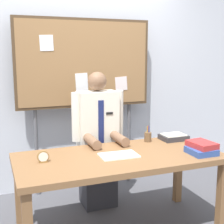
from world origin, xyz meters
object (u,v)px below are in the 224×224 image
at_px(desk_clock, 43,157).
at_px(pen_holder, 148,137).
at_px(bulletin_board, 85,66).
at_px(desk, 119,164).
at_px(person, 98,145).
at_px(paper_tray, 174,137).
at_px(open_notebook, 119,155).
at_px(book_stack, 202,148).

distance_m(desk_clock, pen_holder, 1.11).
distance_m(bulletin_board, pen_holder, 1.09).
xyz_separation_m(desk, bulletin_board, (-0.00, 1.04, 0.81)).
bearing_deg(person, paper_tray, -23.93).
bearing_deg(person, open_notebook, -91.27).
height_order(open_notebook, paper_tray, paper_tray).
xyz_separation_m(desk, open_notebook, (-0.01, -0.02, 0.09)).
relative_size(bulletin_board, desk_clock, 20.67).
xyz_separation_m(person, open_notebook, (-0.01, -0.61, 0.07)).
distance_m(book_stack, open_notebook, 0.73).
relative_size(book_stack, desk_clock, 2.73).
xyz_separation_m(bulletin_board, desk_clock, (-0.65, -0.98, -0.69)).
distance_m(person, paper_tray, 0.78).
bearing_deg(desk_clock, book_stack, -11.31).
height_order(desk, person, person).
relative_size(bulletin_board, book_stack, 7.56).
bearing_deg(bulletin_board, desk_clock, -123.26).
height_order(bulletin_board, desk_clock, bulletin_board).
bearing_deg(desk, pen_holder, 35.09).
bearing_deg(open_notebook, desk_clock, 173.60).
height_order(desk_clock, paper_tray, desk_clock).
bearing_deg(paper_tray, desk_clock, -170.78).
bearing_deg(paper_tray, desk, -159.10).
relative_size(desk, person, 1.26).
distance_m(bulletin_board, paper_tray, 1.26).
distance_m(desk, person, 0.59).
height_order(person, paper_tray, person).
xyz_separation_m(bulletin_board, open_notebook, (-0.01, -1.06, -0.73)).
bearing_deg(desk, desk_clock, 175.49).
bearing_deg(pen_holder, paper_tray, -6.68).
height_order(desk, book_stack, book_stack).
xyz_separation_m(open_notebook, desk_clock, (-0.63, 0.07, 0.04)).
bearing_deg(person, bulletin_board, 90.01).
bearing_deg(desk_clock, person, 39.62).
bearing_deg(desk, person, 90.00).
xyz_separation_m(desk, pen_holder, (0.43, 0.30, 0.13)).
relative_size(bulletin_board, paper_tray, 7.60).
relative_size(bulletin_board, open_notebook, 6.09).
xyz_separation_m(open_notebook, pen_holder, (0.45, 0.32, 0.04)).
relative_size(open_notebook, pen_holder, 2.03).
height_order(desk, paper_tray, paper_tray).
bearing_deg(book_stack, paper_tray, 87.88).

